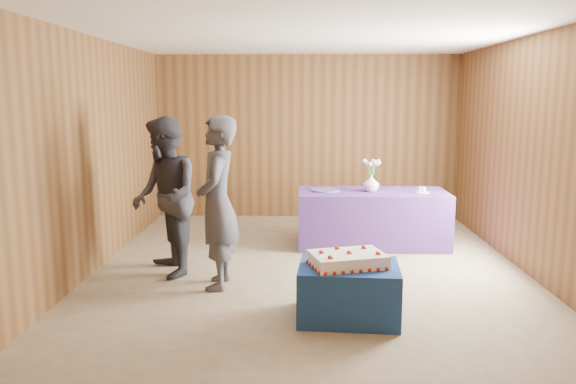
{
  "coord_description": "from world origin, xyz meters",
  "views": [
    {
      "loc": [
        -0.12,
        -6.38,
        2.0
      ],
      "look_at": [
        -0.25,
        0.1,
        0.91
      ],
      "focal_mm": 35.0,
      "sensor_mm": 36.0,
      "label": 1
    }
  ],
  "objects_px": {
    "vase": "(371,183)",
    "guest_right": "(165,197)",
    "cake_table": "(349,292)",
    "sheet_cake": "(348,259)",
    "guest_left": "(218,203)",
    "serving_table": "(372,218)"
  },
  "relations": [
    {
      "from": "guest_left",
      "to": "guest_right",
      "type": "height_order",
      "value": "guest_left"
    },
    {
      "from": "vase",
      "to": "guest_right",
      "type": "height_order",
      "value": "guest_right"
    },
    {
      "from": "vase",
      "to": "guest_left",
      "type": "xyz_separation_m",
      "value": [
        -1.82,
        -1.73,
        0.05
      ]
    },
    {
      "from": "cake_table",
      "to": "vase",
      "type": "bearing_deg",
      "value": 83.29
    },
    {
      "from": "guest_left",
      "to": "sheet_cake",
      "type": "bearing_deg",
      "value": 54.62
    },
    {
      "from": "cake_table",
      "to": "sheet_cake",
      "type": "relative_size",
      "value": 1.16
    },
    {
      "from": "cake_table",
      "to": "vase",
      "type": "distance_m",
      "value": 2.69
    },
    {
      "from": "cake_table",
      "to": "guest_left",
      "type": "height_order",
      "value": "guest_left"
    },
    {
      "from": "guest_right",
      "to": "sheet_cake",
      "type": "bearing_deg",
      "value": 32.6
    },
    {
      "from": "serving_table",
      "to": "guest_left",
      "type": "relative_size",
      "value": 1.1
    },
    {
      "from": "cake_table",
      "to": "guest_right",
      "type": "relative_size",
      "value": 0.5
    },
    {
      "from": "vase",
      "to": "guest_left",
      "type": "height_order",
      "value": "guest_left"
    },
    {
      "from": "cake_table",
      "to": "serving_table",
      "type": "bearing_deg",
      "value": 82.81
    },
    {
      "from": "guest_left",
      "to": "guest_right",
      "type": "bearing_deg",
      "value": -122.68
    },
    {
      "from": "guest_left",
      "to": "vase",
      "type": "bearing_deg",
      "value": 131.82
    },
    {
      "from": "vase",
      "to": "guest_right",
      "type": "relative_size",
      "value": 0.13
    },
    {
      "from": "sheet_cake",
      "to": "vase",
      "type": "relative_size",
      "value": 3.44
    },
    {
      "from": "serving_table",
      "to": "guest_left",
      "type": "bearing_deg",
      "value": -136.36
    },
    {
      "from": "cake_table",
      "to": "guest_left",
      "type": "distance_m",
      "value": 1.69
    },
    {
      "from": "sheet_cake",
      "to": "guest_right",
      "type": "distance_m",
      "value": 2.34
    },
    {
      "from": "serving_table",
      "to": "vase",
      "type": "xyz_separation_m",
      "value": [
        -0.03,
        -0.02,
        0.49
      ]
    },
    {
      "from": "sheet_cake",
      "to": "vase",
      "type": "bearing_deg",
      "value": 62.43
    }
  ]
}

